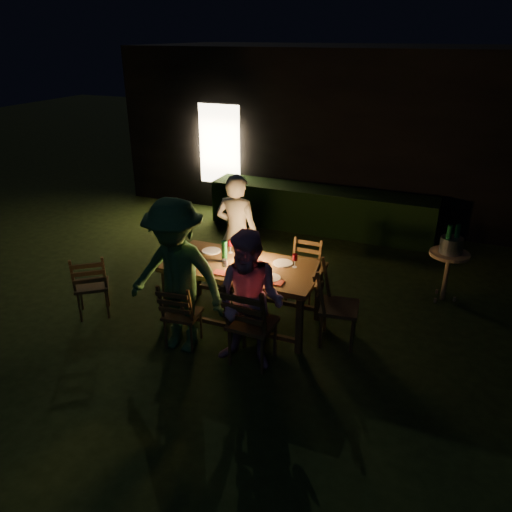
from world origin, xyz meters
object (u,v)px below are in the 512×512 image
at_px(dining_table, 243,271).
at_px(person_house_side, 237,233).
at_px(chair_end, 337,319).
at_px(lantern, 248,252).
at_px(person_opp_left, 177,277).
at_px(bottle_table, 224,251).
at_px(chair_far_left, 236,271).
at_px(bottle_bucket_b, 456,241).
at_px(chair_near_left, 183,325).
at_px(chair_near_right, 252,337).
at_px(person_opp_right, 250,302).
at_px(ice_bucket, 451,245).
at_px(bottle_bucket_a, 448,242).
at_px(side_table, 449,258).
at_px(chair_spare, 93,296).
at_px(chair_far_right, 302,284).

bearing_deg(dining_table, person_house_side, 118.76).
distance_m(chair_end, lantern, 1.35).
xyz_separation_m(person_opp_left, bottle_table, (0.20, 0.82, 0.02)).
height_order(chair_far_left, bottle_bucket_b, bottle_bucket_b).
distance_m(person_opp_left, lantern, 1.00).
bearing_deg(chair_near_left, chair_near_right, -7.59).
relative_size(person_opp_right, ice_bucket, 5.37).
bearing_deg(chair_end, ice_bucket, 137.27).
relative_size(dining_table, bottle_bucket_b, 6.06).
relative_size(chair_near_right, bottle_bucket_a, 3.38).
xyz_separation_m(dining_table, lantern, (0.05, 0.05, 0.24)).
bearing_deg(side_table, lantern, -146.02).
bearing_deg(bottle_bucket_b, chair_spare, -152.19).
bearing_deg(bottle_bucket_b, person_opp_left, -139.19).
xyz_separation_m(chair_spare, side_table, (4.25, 2.23, 0.35)).
relative_size(dining_table, lantern, 5.54).
bearing_deg(dining_table, lantern, 45.00).
relative_size(ice_bucket, bottle_bucket_b, 0.94).
height_order(person_opp_right, ice_bucket, person_opp_right).
bearing_deg(ice_bucket, side_table, 0.00).
bearing_deg(lantern, dining_table, -134.90).
relative_size(chair_near_right, person_house_side, 0.63).
xyz_separation_m(chair_near_right, chair_end, (0.78, 0.77, -0.01)).
height_order(chair_far_left, person_house_side, person_house_side).
xyz_separation_m(chair_spare, bottle_bucket_b, (4.30, 2.27, 0.59)).
height_order(chair_spare, bottle_table, bottle_table).
bearing_deg(chair_far_left, chair_end, 152.43).
bearing_deg(chair_far_right, chair_end, 131.81).
bearing_deg(chair_far_left, chair_near_left, 87.26).
bearing_deg(bottle_bucket_b, bottle_table, -148.22).
bearing_deg(chair_spare, person_opp_right, -42.40).
bearing_deg(lantern, chair_far_left, 124.94).
bearing_deg(chair_far_right, bottle_table, 44.34).
height_order(chair_end, bottle_bucket_a, chair_end).
xyz_separation_m(bottle_bucket_a, bottle_bucket_b, (0.10, 0.08, 0.00)).
height_order(chair_far_right, bottle_bucket_b, bottle_bucket_b).
bearing_deg(chair_far_right, person_opp_right, 86.88).
distance_m(person_opp_left, side_table, 3.73).
distance_m(dining_table, bottle_bucket_b, 2.92).
height_order(person_opp_left, bottle_bucket_a, person_opp_left).
height_order(chair_near_right, chair_far_left, chair_near_right).
height_order(chair_far_left, chair_spare, chair_far_left).
relative_size(chair_near_left, bottle_bucket_a, 2.81).
bearing_deg(person_opp_right, lantern, 114.69).
bearing_deg(chair_end, dining_table, -97.60).
relative_size(dining_table, bottle_bucket_a, 6.06).
height_order(lantern, side_table, lantern).
bearing_deg(person_opp_left, chair_near_right, 3.03).
relative_size(chair_near_right, chair_spare, 1.15).
height_order(chair_near_right, person_opp_right, person_opp_right).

